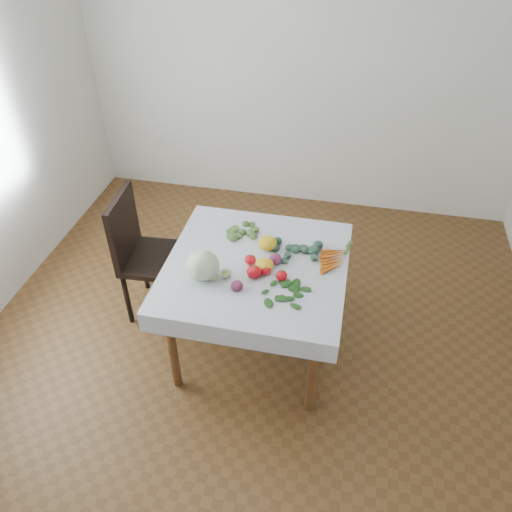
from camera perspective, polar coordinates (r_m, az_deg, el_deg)
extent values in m
plane|color=brown|center=(3.65, 0.01, -10.06)|extent=(4.00, 4.00, 0.00)
cube|color=silver|center=(4.58, 5.61, 21.01)|extent=(4.00, 0.04, 2.70)
cube|color=brown|center=(3.14, 0.01, -1.31)|extent=(1.00, 1.00, 0.04)
cylinder|color=brown|center=(3.20, -9.53, -10.36)|extent=(0.06, 0.06, 0.71)
cylinder|color=brown|center=(3.06, 6.51, -13.06)|extent=(0.06, 0.06, 0.71)
cylinder|color=brown|center=(3.79, -5.11, -0.50)|extent=(0.06, 0.06, 0.71)
cylinder|color=brown|center=(3.67, 8.19, -2.33)|extent=(0.06, 0.06, 0.71)
cube|color=white|center=(3.12, 0.01, -0.99)|extent=(1.12, 1.12, 0.01)
cube|color=black|center=(3.67, -11.35, -0.32)|extent=(0.48, 0.48, 0.04)
cube|color=black|center=(3.58, -14.95, 3.25)|extent=(0.07, 0.45, 0.49)
cylinder|color=black|center=(3.76, -14.49, -4.82)|extent=(0.04, 0.04, 0.46)
cylinder|color=black|center=(3.65, -8.87, -5.51)|extent=(0.04, 0.04, 0.46)
cylinder|color=black|center=(4.02, -12.71, -1.11)|extent=(0.04, 0.04, 0.46)
cylinder|color=black|center=(3.92, -7.44, -1.63)|extent=(0.04, 0.04, 0.46)
ellipsoid|color=beige|center=(2.99, -6.11, -1.07)|extent=(0.26, 0.26, 0.18)
ellipsoid|color=red|center=(3.10, -0.67, -0.42)|extent=(0.07, 0.07, 0.06)
ellipsoid|color=red|center=(3.03, 1.11, -1.60)|extent=(0.09, 0.09, 0.06)
ellipsoid|color=red|center=(3.01, -0.24, -1.82)|extent=(0.10, 0.10, 0.08)
ellipsoid|color=red|center=(2.99, 2.93, -2.25)|extent=(0.09, 0.09, 0.06)
ellipsoid|color=yellow|center=(3.22, 1.32, 1.50)|extent=(0.15, 0.15, 0.08)
ellipsoid|color=yellow|center=(3.05, 0.99, -1.05)|extent=(0.14, 0.14, 0.08)
ellipsoid|color=#5F1B45|center=(3.11, 2.21, -0.32)|extent=(0.09, 0.09, 0.07)
ellipsoid|color=#5F1B45|center=(2.92, -2.19, -3.43)|extent=(0.09, 0.09, 0.06)
ellipsoid|color=#B9CD76|center=(3.02, -4.29, -2.15)|extent=(0.05, 0.05, 0.05)
ellipsoid|color=#B9CD76|center=(3.03, -4.89, -1.94)|extent=(0.05, 0.05, 0.05)
ellipsoid|color=#B9CD76|center=(2.99, -4.40, -2.59)|extent=(0.05, 0.05, 0.05)
ellipsoid|color=#B9CD76|center=(3.04, -3.71, -1.68)|extent=(0.05, 0.05, 0.05)
cone|color=#CC6416|center=(3.24, 9.17, 0.61)|extent=(0.18, 0.07, 0.03)
cone|color=#CC6416|center=(3.22, 9.13, 0.29)|extent=(0.18, 0.09, 0.03)
cone|color=#CC6416|center=(3.20, 9.08, -0.03)|extent=(0.18, 0.10, 0.03)
cone|color=#CC6416|center=(3.18, 9.03, -0.35)|extent=(0.17, 0.11, 0.03)
cone|color=#CC6416|center=(3.15, 8.99, -0.68)|extent=(0.17, 0.13, 0.03)
cone|color=#CC6416|center=(3.13, 8.94, -1.02)|extent=(0.16, 0.14, 0.03)
cone|color=#CC6416|center=(3.11, 8.89, -1.35)|extent=(0.15, 0.15, 0.03)
ellipsoid|color=#345645|center=(3.19, 4.83, 0.41)|extent=(0.06, 0.06, 0.04)
ellipsoid|color=#345645|center=(3.20, 3.98, 0.56)|extent=(0.06, 0.06, 0.04)
ellipsoid|color=#345645|center=(3.16, 4.71, 0.01)|extent=(0.06, 0.06, 0.04)
ellipsoid|color=#345645|center=(3.22, 4.85, 0.80)|extent=(0.06, 0.06, 0.04)
ellipsoid|color=#345645|center=(3.17, 3.43, 0.23)|extent=(0.06, 0.06, 0.04)
ellipsoid|color=#345645|center=(3.17, 5.73, 0.08)|extent=(0.06, 0.06, 0.04)
ellipsoid|color=#345645|center=(3.24, 3.76, 1.11)|extent=(0.06, 0.06, 0.04)
ellipsoid|color=#345645|center=(3.13, 4.05, -0.44)|extent=(0.06, 0.06, 0.04)
ellipsoid|color=#345645|center=(3.23, 6.03, 0.81)|extent=(0.06, 0.06, 0.04)
ellipsoid|color=#345645|center=(3.20, 2.42, 0.70)|extent=(0.06, 0.06, 0.04)
ellipsoid|color=#345645|center=(3.13, 5.92, -0.64)|extent=(0.06, 0.06, 0.04)
ellipsoid|color=#345645|center=(3.28, 4.64, 1.60)|extent=(0.06, 0.06, 0.04)
ellipsoid|color=#1E541A|center=(2.93, 3.98, -4.12)|extent=(0.06, 0.04, 0.01)
ellipsoid|color=#1E541A|center=(2.93, 3.13, -3.97)|extent=(0.06, 0.04, 0.01)
ellipsoid|color=#1E541A|center=(2.90, 3.81, -4.53)|extent=(0.06, 0.04, 0.01)
ellipsoid|color=#1E541A|center=(2.95, 3.92, -3.75)|extent=(0.06, 0.04, 0.01)
ellipsoid|color=#1E541A|center=(2.91, 2.72, -4.31)|extent=(0.06, 0.04, 0.01)
ellipsoid|color=#1E541A|center=(2.91, 4.63, -4.41)|extent=(0.06, 0.04, 0.01)
ellipsoid|color=#1E541A|center=(2.96, 3.02, -3.50)|extent=(0.06, 0.04, 0.01)
ellipsoid|color=#1E541A|center=(2.88, 3.26, -4.90)|extent=(0.06, 0.04, 0.01)
ellipsoid|color=#1E541A|center=(2.95, 4.84, -3.75)|extent=(0.06, 0.04, 0.01)
ellipsoid|color=#1E541A|center=(2.93, 1.98, -3.90)|extent=(0.06, 0.04, 0.01)
ellipsoid|color=#1E541A|center=(2.88, 4.73, -5.03)|extent=(0.06, 0.04, 0.01)
ellipsoid|color=#1E541A|center=(2.98, 3.73, -3.08)|extent=(0.06, 0.04, 0.01)
ellipsoid|color=#1E541A|center=(2.88, 2.08, -4.88)|extent=(0.06, 0.04, 0.01)
ellipsoid|color=#1E541A|center=(2.93, 5.80, -4.26)|extent=(0.06, 0.04, 0.01)
ellipsoid|color=#1E541A|center=(2.98, 1.88, -3.16)|extent=(0.06, 0.04, 0.01)
ellipsoid|color=#1E541A|center=(2.85, 3.87, -5.62)|extent=(0.06, 0.04, 0.01)
ellipsoid|color=#1E541A|center=(2.99, 5.12, -3.06)|extent=(0.06, 0.04, 0.01)
ellipsoid|color=#537937|center=(3.37, -0.77, 2.80)|extent=(0.05, 0.05, 0.02)
ellipsoid|color=#537937|center=(3.38, -1.39, 2.91)|extent=(0.05, 0.05, 0.02)
ellipsoid|color=#537937|center=(3.35, -0.92, 2.53)|extent=(0.05, 0.05, 0.02)
ellipsoid|color=#537937|center=(3.39, -0.73, 3.06)|extent=(0.05, 0.05, 0.02)
ellipsoid|color=#537937|center=(3.36, -1.79, 2.69)|extent=(0.05, 0.05, 0.02)
ellipsoid|color=#537937|center=(3.35, -0.21, 2.58)|extent=(0.05, 0.05, 0.02)
ellipsoid|color=#537937|center=(3.41, -1.46, 3.27)|extent=(0.05, 0.05, 0.02)
ellipsoid|color=#537937|center=(3.33, -1.42, 2.26)|extent=(0.05, 0.05, 0.02)
ellipsoid|color=#537937|center=(3.39, 0.07, 3.06)|extent=(0.05, 0.05, 0.02)
ellipsoid|color=#537937|center=(3.39, -2.41, 3.00)|extent=(0.05, 0.05, 0.02)
ellipsoid|color=#537937|center=(3.32, -0.18, 2.12)|extent=(0.05, 0.05, 0.02)
ellipsoid|color=#537937|center=(3.43, -0.80, 3.57)|extent=(0.05, 0.05, 0.02)
ellipsoid|color=#537937|center=(3.33, -2.45, 2.28)|extent=(0.05, 0.05, 0.02)
ellipsoid|color=#537937|center=(3.36, 0.86, 2.66)|extent=(0.05, 0.05, 0.02)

